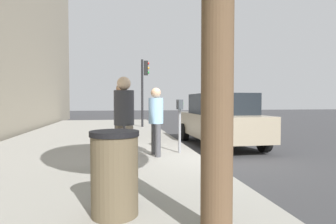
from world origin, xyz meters
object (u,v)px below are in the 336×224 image
(parked_sedan_near, at_px, (220,120))
(trash_bin, at_px, (115,173))
(pedestrian_at_meter, at_px, (156,116))
(traffic_signal, at_px, (144,82))
(pedestrian_bystander, at_px, (124,114))
(parking_meter, at_px, (180,115))
(parking_officer, at_px, (121,110))

(parked_sedan_near, distance_m, trash_bin, 6.60)
(pedestrian_at_meter, xyz_separation_m, trash_bin, (-3.54, 0.97, -0.48))
(traffic_signal, height_order, trash_bin, traffic_signal)
(traffic_signal, bearing_deg, pedestrian_bystander, 172.34)
(parked_sedan_near, relative_size, traffic_signal, 1.23)
(parking_meter, distance_m, trash_bin, 4.16)
(trash_bin, bearing_deg, parking_officer, -1.56)
(pedestrian_bystander, xyz_separation_m, trash_bin, (-2.33, 0.16, -0.61))
(parked_sedan_near, relative_size, trash_bin, 4.37)
(pedestrian_at_meter, xyz_separation_m, parked_sedan_near, (2.08, -2.47, -0.25))
(parked_sedan_near, distance_m, traffic_signal, 6.48)
(parking_meter, xyz_separation_m, parked_sedan_near, (1.83, -1.80, -0.27))
(parking_officer, height_order, trash_bin, parking_officer)
(traffic_signal, bearing_deg, pedestrian_at_meter, 176.94)
(parking_meter, bearing_deg, pedestrian_at_meter, 110.56)
(parking_officer, xyz_separation_m, traffic_signal, (7.11, -1.27, 1.31))
(parking_meter, relative_size, pedestrian_bystander, 0.76)
(pedestrian_at_meter, relative_size, trash_bin, 1.68)
(parking_meter, xyz_separation_m, traffic_signal, (7.75, 0.24, 1.41))
(parked_sedan_near, height_order, trash_bin, parked_sedan_near)
(parking_meter, distance_m, pedestrian_bystander, 2.08)
(parked_sedan_near, bearing_deg, pedestrian_at_meter, 130.17)
(pedestrian_bystander, bearing_deg, pedestrian_at_meter, 25.94)
(parked_sedan_near, xyz_separation_m, traffic_signal, (5.92, 2.04, 1.68))
(parked_sedan_near, bearing_deg, pedestrian_bystander, 135.14)
(parking_officer, bearing_deg, trash_bin, -58.51)
(pedestrian_bystander, height_order, parking_officer, pedestrian_bystander)
(parking_meter, bearing_deg, parked_sedan_near, -44.52)
(parking_officer, bearing_deg, pedestrian_bystander, -55.97)
(pedestrian_at_meter, height_order, parking_officer, parking_officer)
(parking_officer, distance_m, traffic_signal, 7.34)
(traffic_signal, bearing_deg, parking_meter, -178.25)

